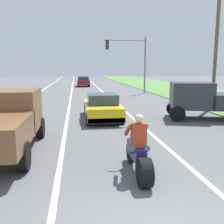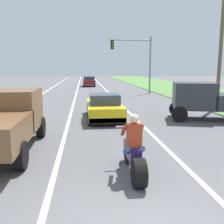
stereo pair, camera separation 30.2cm
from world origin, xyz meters
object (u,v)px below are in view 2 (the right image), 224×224
sports_car_yellow (104,107)px  pickup_truck_right_shoulder_dark_grey (212,99)px  pickup_truck_left_lane_brown (4,119)px  motorcycle_with_rider (134,154)px  traffic_light_mast_near (137,56)px  distant_car_far_ahead (89,81)px

sports_car_yellow → pickup_truck_right_shoulder_dark_grey: pickup_truck_right_shoulder_dark_grey is taller
pickup_truck_right_shoulder_dark_grey → pickup_truck_left_lane_brown: bearing=-155.6°
sports_car_yellow → pickup_truck_right_shoulder_dark_grey: size_ratio=0.84×
motorcycle_with_rider → traffic_light_mast_near: 21.56m
sports_car_yellow → traffic_light_mast_near: bearing=70.8°
distant_car_far_ahead → pickup_truck_left_lane_brown: bearing=-96.5°
pickup_truck_left_lane_brown → motorcycle_with_rider: bearing=-32.0°
sports_car_yellow → pickup_truck_left_lane_brown: bearing=-125.7°
motorcycle_with_rider → pickup_truck_right_shoulder_dark_grey: (5.54, 6.65, 0.51)m
motorcycle_with_rider → distant_car_far_ahead: size_ratio=0.55×
sports_car_yellow → traffic_light_mast_near: traffic_light_mast_near is taller
pickup_truck_left_lane_brown → pickup_truck_right_shoulder_dark_grey: size_ratio=0.93×
sports_car_yellow → pickup_truck_left_lane_brown: 6.37m
motorcycle_with_rider → pickup_truck_left_lane_brown: bearing=148.0°
traffic_light_mast_near → distant_car_far_ahead: (-4.87, 11.70, -3.22)m
traffic_light_mast_near → distant_car_far_ahead: 13.07m
pickup_truck_right_shoulder_dark_grey → traffic_light_mast_near: 14.49m
distant_car_far_ahead → pickup_truck_right_shoulder_dark_grey: bearing=-77.1°
distant_car_far_ahead → sports_car_yellow: bearing=-89.4°
traffic_light_mast_near → distant_car_far_ahead: traffic_light_mast_near is taller
motorcycle_with_rider → traffic_light_mast_near: (4.48, 20.81, 3.40)m
sports_car_yellow → distant_car_far_ahead: distant_car_far_ahead is taller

